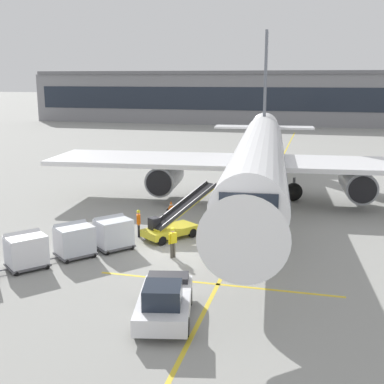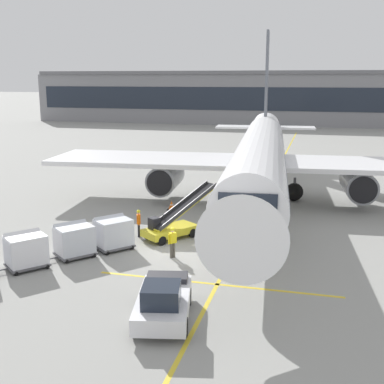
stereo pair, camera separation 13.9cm
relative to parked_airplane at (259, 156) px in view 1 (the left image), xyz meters
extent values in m
plane|color=gray|center=(-2.94, -13.43, -3.69)|extent=(600.00, 600.00, 0.00)
cylinder|color=white|center=(0.07, -0.79, 0.09)|extent=(6.80, 34.06, 3.76)
cube|color=slate|center=(0.07, -0.79, 0.09)|extent=(6.72, 32.71, 0.45)
cone|color=white|center=(1.77, -19.52, 0.09)|extent=(3.90, 4.07, 3.57)
cone|color=white|center=(-1.73, 19.07, 0.38)|extent=(3.73, 6.28, 3.20)
cube|color=white|center=(-8.76, -0.74, -0.47)|extent=(16.63, 8.20, 0.36)
cylinder|color=#93969E|center=(-7.42, -1.30, -1.82)|extent=(2.72, 4.59, 2.33)
cylinder|color=black|center=(-7.22, -3.54, -1.82)|extent=(1.98, 0.30, 1.98)
cube|color=white|center=(8.75, 0.85, -0.47)|extent=(16.63, 8.20, 0.36)
cylinder|color=#93969E|center=(7.53, 0.06, -1.82)|extent=(2.72, 4.59, 2.33)
cylinder|color=black|center=(7.74, -2.18, -1.82)|extent=(1.98, 0.30, 1.98)
cube|color=slate|center=(-1.59, 17.57, 5.92)|extent=(0.65, 4.07, 10.16)
cube|color=white|center=(-1.57, 17.27, 0.66)|extent=(11.14, 3.68, 0.20)
cube|color=#1E2633|center=(1.53, -16.90, 0.66)|extent=(2.77, 1.92, 0.83)
cylinder|color=#47474C|center=(0.99, -10.91, -2.38)|extent=(0.22, 0.22, 1.18)
sphere|color=black|center=(0.99, -10.91, -2.97)|extent=(1.44, 1.44, 1.44)
cylinder|color=#47474C|center=(-2.89, 0.64, -2.38)|extent=(0.22, 0.22, 1.18)
sphere|color=black|center=(-2.89, 0.64, -2.97)|extent=(1.44, 1.44, 1.44)
cylinder|color=#47474C|center=(2.73, 1.15, -2.38)|extent=(0.22, 0.22, 1.18)
sphere|color=black|center=(2.73, 1.15, -2.97)|extent=(1.44, 1.44, 1.44)
cube|color=gold|center=(-4.15, -10.77, -3.19)|extent=(3.28, 3.70, 0.44)
cube|color=black|center=(-4.99, -11.32, -2.62)|extent=(0.80, 0.81, 0.70)
cylinder|color=#333338|center=(-4.59, -10.76, -2.57)|extent=(0.08, 0.08, 0.80)
cube|color=gold|center=(-3.48, -9.82, -1.86)|extent=(3.50, 4.40, 2.37)
cube|color=black|center=(-3.48, -9.82, -1.77)|extent=(3.31, 4.21, 2.21)
cube|color=#333338|center=(-3.12, -10.08, -1.74)|extent=(2.79, 3.87, 2.40)
cube|color=#333338|center=(-3.83, -9.57, -1.74)|extent=(2.79, 3.87, 2.40)
cylinder|color=black|center=(-2.86, -10.22, -3.41)|extent=(0.49, 0.57, 0.56)
cylinder|color=black|center=(-4.06, -9.37, -3.41)|extent=(0.49, 0.57, 0.56)
cylinder|color=black|center=(-4.24, -12.16, -3.41)|extent=(0.49, 0.57, 0.56)
cylinder|color=black|center=(-5.44, -11.31, -3.41)|extent=(0.49, 0.57, 0.56)
cube|color=#515156|center=(-6.73, -13.49, -3.48)|extent=(2.51, 2.56, 0.12)
cylinder|color=#4C4C51|center=(-7.59, -14.53, -3.49)|extent=(0.50, 0.59, 0.07)
cube|color=silver|center=(-6.73, -13.49, -2.67)|extent=(2.37, 2.42, 1.50)
cube|color=silver|center=(-7.05, -13.22, -2.14)|extent=(1.81, 1.95, 0.74)
cube|color=silver|center=(-7.34, -14.23, -2.67)|extent=(1.13, 0.94, 1.38)
sphere|color=black|center=(-7.76, -13.67, -3.54)|extent=(0.30, 0.30, 0.30)
sphere|color=black|center=(-6.71, -14.54, -3.54)|extent=(0.30, 0.30, 0.30)
sphere|color=black|center=(-6.75, -12.44, -3.54)|extent=(0.30, 0.30, 0.30)
sphere|color=black|center=(-5.70, -13.30, -3.54)|extent=(0.30, 0.30, 0.30)
cube|color=#515156|center=(-8.30, -15.26, -3.48)|extent=(2.51, 2.56, 0.12)
cylinder|color=#4C4C51|center=(-9.15, -16.30, -3.49)|extent=(0.50, 0.59, 0.07)
cube|color=silver|center=(-8.30, -15.26, -2.67)|extent=(2.37, 2.42, 1.50)
cube|color=silver|center=(-8.61, -15.00, -2.14)|extent=(1.81, 1.95, 0.74)
cube|color=silver|center=(-8.91, -16.00, -2.67)|extent=(1.13, 0.94, 1.38)
sphere|color=black|center=(-9.33, -15.44, -3.54)|extent=(0.30, 0.30, 0.30)
sphere|color=black|center=(-8.28, -16.31, -3.54)|extent=(0.30, 0.30, 0.30)
sphere|color=black|center=(-8.31, -14.21, -3.54)|extent=(0.30, 0.30, 0.30)
sphere|color=black|center=(-7.26, -15.07, -3.54)|extent=(0.30, 0.30, 0.30)
cube|color=#515156|center=(-9.93, -17.42, -3.48)|extent=(2.51, 2.56, 0.12)
cylinder|color=#4C4C51|center=(-10.78, -18.47, -3.49)|extent=(0.50, 0.59, 0.07)
cube|color=silver|center=(-9.93, -17.42, -2.67)|extent=(2.37, 2.42, 1.50)
cube|color=silver|center=(-10.24, -17.16, -2.14)|extent=(1.81, 1.95, 0.74)
cube|color=silver|center=(-10.54, -18.17, -2.67)|extent=(1.13, 0.94, 1.38)
sphere|color=black|center=(-10.96, -17.61, -3.54)|extent=(0.30, 0.30, 0.30)
sphere|color=black|center=(-9.91, -18.47, -3.54)|extent=(0.30, 0.30, 0.30)
sphere|color=black|center=(-9.94, -16.37, -3.54)|extent=(0.30, 0.30, 0.30)
sphere|color=black|center=(-8.89, -17.24, -3.54)|extent=(0.30, 0.30, 0.30)
cube|color=silver|center=(-1.29, -21.02, -3.01)|extent=(2.96, 4.74, 0.70)
cube|color=#1E2633|center=(-1.13, -21.77, -2.26)|extent=(1.76, 1.81, 0.80)
cube|color=#28282D|center=(-1.63, -19.40, -2.54)|extent=(1.95, 1.32, 0.24)
cylinder|color=black|center=(-0.66, -19.49, -3.31)|extent=(0.43, 0.80, 0.76)
cylinder|color=black|center=(-2.47, -19.87, -3.31)|extent=(0.43, 0.80, 0.76)
cylinder|color=black|center=(-0.10, -22.16, -3.31)|extent=(0.43, 0.80, 0.76)
cylinder|color=black|center=(-1.91, -22.54, -3.31)|extent=(0.43, 0.80, 0.76)
cylinder|color=black|center=(-6.18, -10.86, -3.26)|extent=(0.15, 0.15, 0.86)
cylinder|color=black|center=(-6.11, -11.03, -3.26)|extent=(0.15, 0.15, 0.86)
cube|color=orange|center=(-6.14, -10.95, -2.54)|extent=(0.36, 0.44, 0.58)
cube|color=white|center=(-6.03, -10.90, -2.54)|extent=(0.14, 0.32, 0.08)
sphere|color=tan|center=(-6.14, -10.95, -2.13)|extent=(0.21, 0.21, 0.21)
sphere|color=yellow|center=(-6.14, -10.95, -2.06)|extent=(0.23, 0.23, 0.23)
cylinder|color=orange|center=(-6.23, -10.72, -2.59)|extent=(0.09, 0.09, 0.56)
cylinder|color=orange|center=(-6.06, -11.17, -2.59)|extent=(0.09, 0.09, 0.56)
cylinder|color=#514C42|center=(-3.07, -14.08, -3.26)|extent=(0.15, 0.15, 0.86)
cylinder|color=#514C42|center=(-2.96, -13.94, -3.26)|extent=(0.15, 0.15, 0.86)
cube|color=yellow|center=(-3.01, -14.01, -2.54)|extent=(0.43, 0.45, 0.58)
cube|color=white|center=(-3.11, -13.93, -2.54)|extent=(0.22, 0.27, 0.08)
sphere|color=beige|center=(-3.01, -14.01, -2.13)|extent=(0.21, 0.21, 0.21)
sphere|color=yellow|center=(-3.01, -14.01, -2.06)|extent=(0.23, 0.23, 0.23)
cylinder|color=yellow|center=(-3.17, -14.20, -2.59)|extent=(0.09, 0.09, 0.56)
cylinder|color=yellow|center=(-2.86, -13.83, -2.59)|extent=(0.09, 0.09, 0.56)
cube|color=black|center=(-6.07, -4.16, -3.66)|extent=(0.61, 0.61, 0.05)
cone|color=orange|center=(-6.07, -4.16, -3.32)|extent=(0.49, 0.49, 0.64)
cylinder|color=white|center=(-6.07, -4.16, -3.28)|extent=(0.27, 0.27, 0.08)
cube|color=yellow|center=(0.14, -0.79, -3.68)|extent=(0.20, 110.00, 0.01)
cube|color=yellow|center=(0.07, -17.00, -3.68)|extent=(12.00, 0.20, 0.01)
cube|color=gray|center=(4.92, 72.42, 1.60)|extent=(128.05, 14.22, 10.57)
cube|color=#1E2633|center=(4.92, 65.26, 1.86)|extent=(124.21, 0.10, 4.75)
cube|color=slate|center=(4.92, 71.00, 7.23)|extent=(126.77, 12.09, 0.70)
camera|label=1|loc=(4.47, -39.02, 6.02)|focal=46.57mm
camera|label=2|loc=(4.61, -38.98, 6.02)|focal=46.57mm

